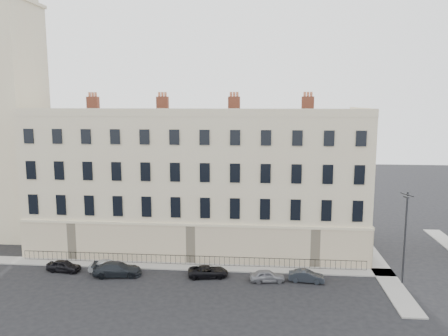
{
  "coord_description": "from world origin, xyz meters",
  "views": [
    {
      "loc": [
        1.1,
        -36.37,
        16.57
      ],
      "look_at": [
        -2.94,
        10.0,
        9.35
      ],
      "focal_mm": 35.0,
      "sensor_mm": 36.0,
      "label": 1
    }
  ],
  "objects_px": {
    "car_c": "(117,269)",
    "car_f": "(306,276)",
    "car_a": "(64,266)",
    "streetlamp": "(405,234)",
    "car_d": "(208,271)",
    "car_e": "(267,276)",
    "car_b": "(108,267)"
  },
  "relations": [
    {
      "from": "car_c",
      "to": "car_f",
      "type": "relative_size",
      "value": 1.4
    },
    {
      "from": "car_a",
      "to": "car_f",
      "type": "distance_m",
      "value": 23.43
    },
    {
      "from": "streetlamp",
      "to": "car_d",
      "type": "bearing_deg",
      "value": 157.19
    },
    {
      "from": "car_a",
      "to": "car_e",
      "type": "distance_m",
      "value": 19.84
    },
    {
      "from": "car_a",
      "to": "car_b",
      "type": "distance_m",
      "value": 4.43
    },
    {
      "from": "car_b",
      "to": "streetlamp",
      "type": "xyz_separation_m",
      "value": [
        27.6,
        -0.33,
        4.18
      ]
    },
    {
      "from": "car_f",
      "to": "car_e",
      "type": "bearing_deg",
      "value": 99.99
    },
    {
      "from": "car_d",
      "to": "streetlamp",
      "type": "distance_m",
      "value": 18.28
    },
    {
      "from": "car_f",
      "to": "streetlamp",
      "type": "distance_m",
      "value": 9.58
    },
    {
      "from": "car_d",
      "to": "car_a",
      "type": "bearing_deg",
      "value": 80.39
    },
    {
      "from": "car_b",
      "to": "car_c",
      "type": "relative_size",
      "value": 0.77
    },
    {
      "from": "car_f",
      "to": "streetlamp",
      "type": "relative_size",
      "value": 0.38
    },
    {
      "from": "car_d",
      "to": "car_e",
      "type": "xyz_separation_m",
      "value": [
        5.58,
        -0.62,
        0.02
      ]
    },
    {
      "from": "car_d",
      "to": "car_f",
      "type": "height_order",
      "value": "car_f"
    },
    {
      "from": "car_b",
      "to": "car_d",
      "type": "bearing_deg",
      "value": -88.36
    },
    {
      "from": "car_d",
      "to": "car_b",
      "type": "bearing_deg",
      "value": 80.3
    },
    {
      "from": "car_e",
      "to": "car_f",
      "type": "height_order",
      "value": "car_e"
    },
    {
      "from": "car_f",
      "to": "streetlamp",
      "type": "height_order",
      "value": "streetlamp"
    },
    {
      "from": "car_a",
      "to": "streetlamp",
      "type": "distance_m",
      "value": 32.3
    },
    {
      "from": "car_c",
      "to": "streetlamp",
      "type": "relative_size",
      "value": 0.53
    },
    {
      "from": "car_c",
      "to": "streetlamp",
      "type": "bearing_deg",
      "value": -97.33
    },
    {
      "from": "car_d",
      "to": "streetlamp",
      "type": "relative_size",
      "value": 0.44
    },
    {
      "from": "car_f",
      "to": "streetlamp",
      "type": "bearing_deg",
      "value": -83.17
    },
    {
      "from": "car_d",
      "to": "streetlamp",
      "type": "bearing_deg",
      "value": -100.11
    },
    {
      "from": "car_e",
      "to": "car_f",
      "type": "relative_size",
      "value": 0.99
    },
    {
      "from": "car_c",
      "to": "car_f",
      "type": "xyz_separation_m",
      "value": [
        17.84,
        0.15,
        -0.13
      ]
    },
    {
      "from": "car_d",
      "to": "car_f",
      "type": "bearing_deg",
      "value": -101.62
    },
    {
      "from": "car_f",
      "to": "car_d",
      "type": "bearing_deg",
      "value": 93.69
    },
    {
      "from": "car_a",
      "to": "car_f",
      "type": "xyz_separation_m",
      "value": [
        23.43,
        -0.46,
        -0.03
      ]
    },
    {
      "from": "car_b",
      "to": "streetlamp",
      "type": "relative_size",
      "value": 0.41
    },
    {
      "from": "car_c",
      "to": "car_a",
      "type": "bearing_deg",
      "value": 75.86
    },
    {
      "from": "car_e",
      "to": "streetlamp",
      "type": "xyz_separation_m",
      "value": [
        12.2,
        0.37,
        4.21
      ]
    }
  ]
}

